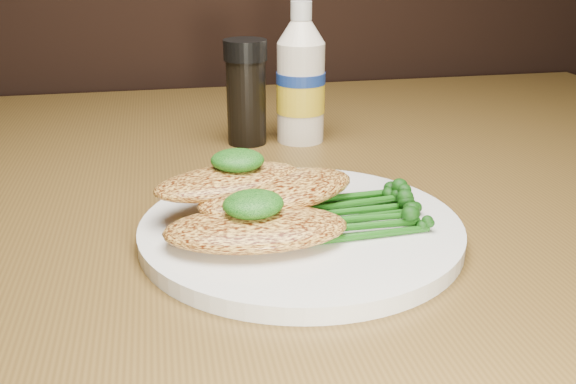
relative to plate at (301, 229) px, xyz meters
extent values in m
cylinder|color=white|center=(0.00, 0.00, 0.00)|extent=(0.26, 0.26, 0.01)
ellipsoid|color=#EDB04B|center=(-0.04, -0.03, 0.02)|extent=(0.14, 0.08, 0.02)
ellipsoid|color=#EDB04B|center=(-0.02, 0.02, 0.03)|extent=(0.16, 0.12, 0.02)
ellipsoid|color=#EDB04B|center=(-0.05, 0.03, 0.03)|extent=(0.14, 0.10, 0.02)
ellipsoid|color=black|center=(-0.04, -0.02, 0.03)|extent=(0.06, 0.06, 0.02)
ellipsoid|color=black|center=(-0.05, 0.04, 0.05)|extent=(0.05, 0.05, 0.02)
camera|label=1|loc=(-0.10, -0.47, 0.22)|focal=40.55mm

